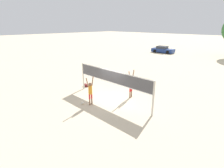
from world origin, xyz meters
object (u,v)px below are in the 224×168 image
(volleyball_net, at_px, (112,79))
(gear_bag, at_px, (86,85))
(parked_car_near, at_px, (163,50))
(player_blocker, at_px, (131,83))
(player_spiker, at_px, (90,91))
(volleyball, at_px, (83,103))

(volleyball_net, relative_size, gear_bag, 14.57)
(gear_bag, height_order, parked_car_near, parked_car_near)
(player_blocker, relative_size, parked_car_near, 0.48)
(player_spiker, xyz_separation_m, gear_bag, (-3.47, 2.25, -1.02))
(volleyball, relative_size, gear_bag, 0.41)
(parked_car_near, bearing_deg, volleyball, -76.11)
(player_spiker, bearing_deg, player_blocker, -21.50)
(volleyball_net, xyz_separation_m, player_blocker, (0.75, 1.42, -0.49))
(player_blocker, bearing_deg, volleyball, -26.06)
(volleyball_net, distance_m, player_blocker, 1.68)
(volleyball_net, relative_size, volleyball, 35.44)
(parked_car_near, bearing_deg, player_spiker, -74.90)
(gear_bag, distance_m, parked_car_near, 24.85)
(player_spiker, relative_size, volleyball, 10.25)
(player_spiker, xyz_separation_m, parked_car_near, (-8.72, 26.54, -0.51))
(player_blocker, distance_m, parked_car_near, 25.41)
(volleyball_net, bearing_deg, gear_bag, 172.78)
(volleyball, bearing_deg, player_blocker, 63.94)
(player_spiker, bearing_deg, gear_bag, 57.06)
(gear_bag, bearing_deg, volleyball_net, -7.22)
(parked_car_near, bearing_deg, gear_bag, -80.90)
(volleyball, bearing_deg, player_spiker, 38.79)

